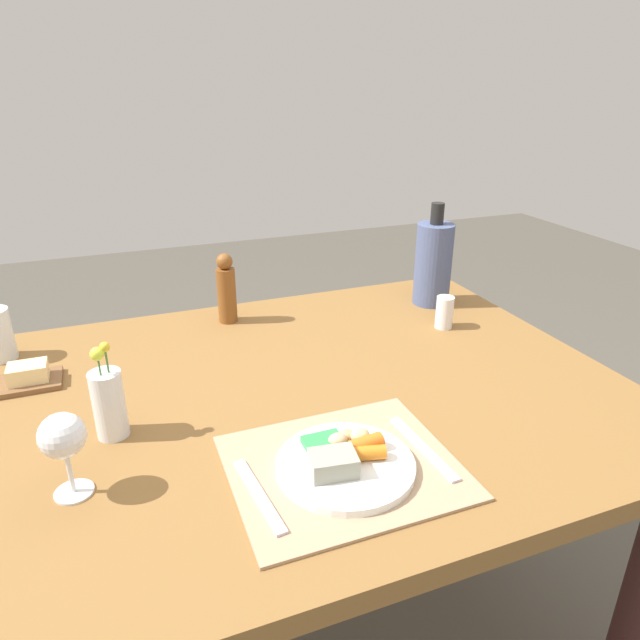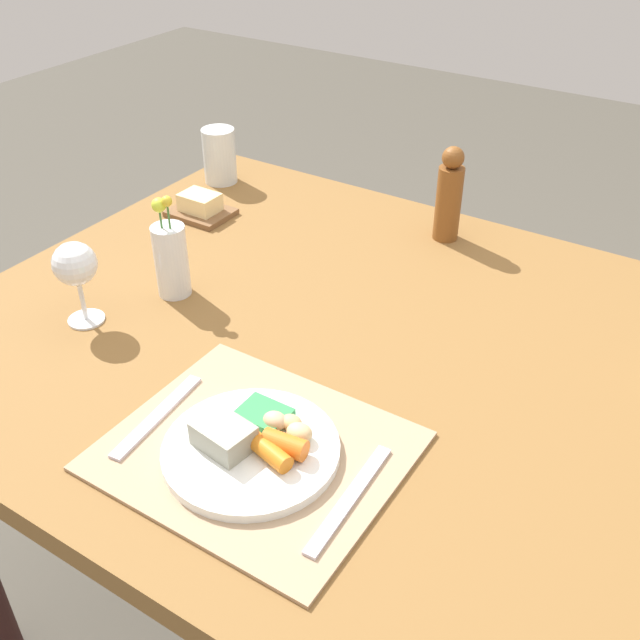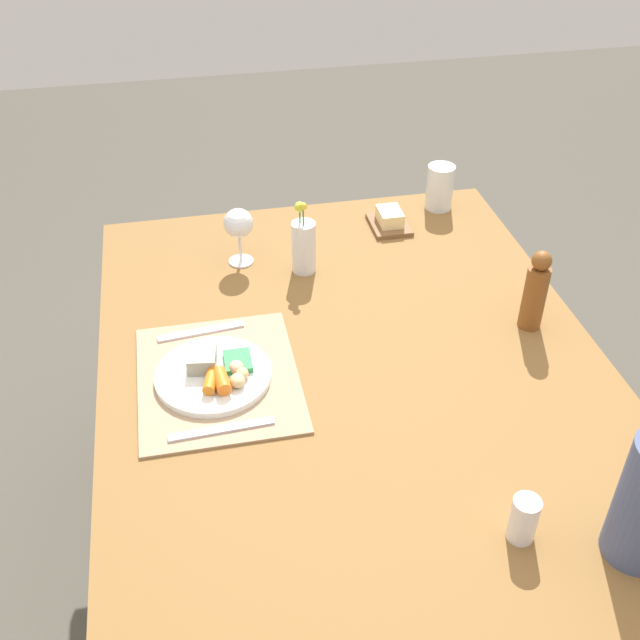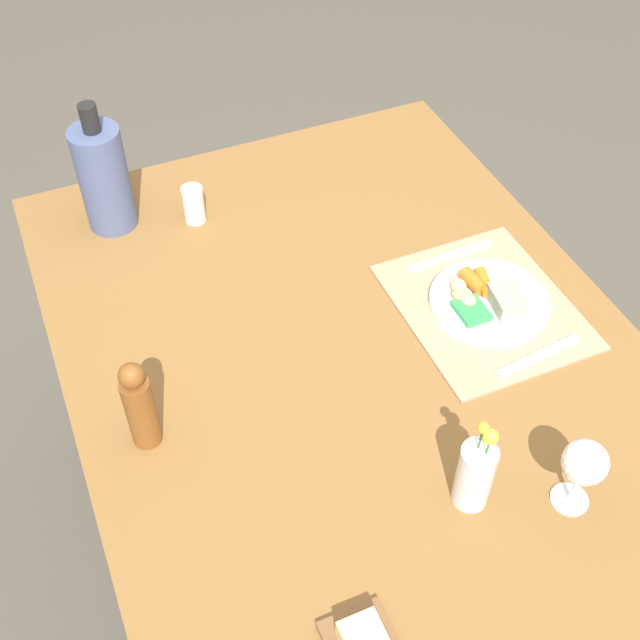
# 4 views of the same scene
# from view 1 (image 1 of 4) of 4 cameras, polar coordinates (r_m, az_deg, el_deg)

# --- Properties ---
(ground_plane) EXTENTS (8.00, 8.00, 0.00)m
(ground_plane) POSITION_cam_1_polar(r_m,az_deg,el_deg) (1.76, -1.81, -29.24)
(ground_plane) COLOR #4F4B41
(dining_table) EXTENTS (1.41, 1.07, 0.78)m
(dining_table) POSITION_cam_1_polar(r_m,az_deg,el_deg) (1.30, -2.19, -10.89)
(dining_table) COLOR brown
(dining_table) RESTS_ON ground_plane
(placemat) EXTENTS (0.39, 0.33, 0.01)m
(placemat) POSITION_cam_1_polar(r_m,az_deg,el_deg) (1.01, 2.31, -14.57)
(placemat) COLOR tan
(placemat) RESTS_ON dining_table
(dinner_plate) EXTENTS (0.24, 0.24, 0.05)m
(dinner_plate) POSITION_cam_1_polar(r_m,az_deg,el_deg) (1.00, 2.51, -14.01)
(dinner_plate) COLOR white
(dinner_plate) RESTS_ON placemat
(fork) EXTENTS (0.04, 0.19, 0.00)m
(fork) POSITION_cam_1_polar(r_m,az_deg,el_deg) (0.95, -6.21, -17.12)
(fork) COLOR silver
(fork) RESTS_ON placemat
(knife) EXTENTS (0.03, 0.20, 0.00)m
(knife) POSITION_cam_1_polar(r_m,az_deg,el_deg) (1.06, 10.33, -12.54)
(knife) COLOR silver
(knife) RESTS_ON placemat
(butter_dish) EXTENTS (0.13, 0.10, 0.05)m
(butter_dish) POSITION_cam_1_polar(r_m,az_deg,el_deg) (1.40, -27.29, -5.13)
(butter_dish) COLOR brown
(butter_dish) RESTS_ON dining_table
(wine_glass) EXTENTS (0.07, 0.07, 0.15)m
(wine_glass) POSITION_cam_1_polar(r_m,az_deg,el_deg) (0.98, -24.54, -10.80)
(wine_glass) COLOR white
(wine_glass) RESTS_ON dining_table
(pepper_mill) EXTENTS (0.05, 0.05, 0.19)m
(pepper_mill) POSITION_cam_1_polar(r_m,az_deg,el_deg) (1.55, -9.43, 3.03)
(pepper_mill) COLOR brown
(pepper_mill) RESTS_ON dining_table
(flower_vase) EXTENTS (0.06, 0.06, 0.19)m
(flower_vase) POSITION_cam_1_polar(r_m,az_deg,el_deg) (1.12, -20.55, -7.77)
(flower_vase) COLOR silver
(flower_vase) RESTS_ON dining_table
(cooler_bottle) EXTENTS (0.11, 0.11, 0.30)m
(cooler_bottle) POSITION_cam_1_polar(r_m,az_deg,el_deg) (1.68, 11.36, 5.66)
(cooler_bottle) COLOR #49567E
(cooler_bottle) RESTS_ON dining_table
(salt_shaker) EXTENTS (0.05, 0.05, 0.09)m
(salt_shaker) POSITION_cam_1_polar(r_m,az_deg,el_deg) (1.55, 12.45, 0.76)
(salt_shaker) COLOR white
(salt_shaker) RESTS_ON dining_table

